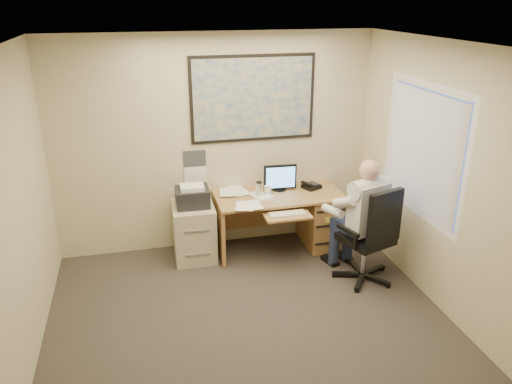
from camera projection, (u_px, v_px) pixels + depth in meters
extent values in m
cube|color=#352E29|center=(260.00, 348.00, 4.68)|extent=(4.00, 4.50, 0.00)
cube|color=white|center=(261.00, 50.00, 3.68)|extent=(4.00, 4.50, 0.00)
cube|color=beige|center=(216.00, 144.00, 6.21)|extent=(4.00, 0.00, 2.70)
cube|color=beige|center=(2.00, 243.00, 3.74)|extent=(0.00, 4.50, 2.70)
cube|color=beige|center=(469.00, 195.00, 4.62)|extent=(0.00, 4.50, 2.70)
cube|color=#A77B47|center=(279.00, 196.00, 6.26)|extent=(1.60, 0.75, 0.03)
cube|color=#AF7B47|center=(321.00, 218.00, 6.53)|extent=(0.45, 0.70, 0.70)
cube|color=#AF7B47|center=(219.00, 229.00, 6.23)|extent=(0.04, 0.70, 0.70)
cube|color=#AF7B47|center=(272.00, 206.00, 6.68)|extent=(1.55, 0.03, 0.55)
cylinder|color=black|center=(279.00, 189.00, 6.40)|extent=(0.17, 0.17, 0.02)
cube|color=black|center=(280.00, 177.00, 6.31)|extent=(0.42, 0.07, 0.32)
cube|color=#5BA7F8|center=(281.00, 178.00, 6.29)|extent=(0.37, 0.03, 0.27)
cube|color=#A77B47|center=(287.00, 216.00, 5.87)|extent=(0.55, 0.30, 0.02)
cube|color=beige|center=(287.00, 214.00, 5.87)|extent=(0.43, 0.14, 0.02)
cube|color=black|center=(312.00, 186.00, 6.45)|extent=(0.26, 0.25, 0.05)
cylinder|color=silver|center=(259.00, 190.00, 6.17)|extent=(0.08, 0.08, 0.18)
cylinder|color=white|center=(268.00, 190.00, 6.25)|extent=(0.09, 0.09, 0.11)
cube|color=white|center=(244.00, 197.00, 6.15)|extent=(0.60, 0.56, 0.02)
cube|color=#1E4C93|center=(253.00, 99.00, 6.10)|extent=(1.56, 0.03, 1.06)
cube|color=white|center=(195.00, 167.00, 6.24)|extent=(0.28, 0.01, 0.42)
cube|color=#B7B093|center=(194.00, 231.00, 6.19)|extent=(0.51, 0.61, 0.70)
cube|color=black|center=(192.00, 197.00, 6.02)|extent=(0.41, 0.36, 0.22)
cube|color=white|center=(192.00, 187.00, 5.95)|extent=(0.28, 0.23, 0.05)
cylinder|color=silver|center=(364.00, 257.00, 5.74)|extent=(0.07, 0.07, 0.43)
cube|color=black|center=(365.00, 239.00, 5.65)|extent=(0.63, 0.63, 0.08)
cube|color=black|center=(371.00, 219.00, 5.29)|extent=(0.45, 0.21, 0.60)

